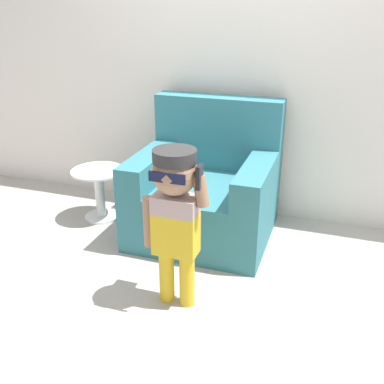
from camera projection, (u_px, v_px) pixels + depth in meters
The scene contains 5 objects.
ground_plane at pixel (217, 251), 3.30m from camera, with size 10.00×10.00×0.00m, color #ADA89E.
wall_back at pixel (248, 56), 3.46m from camera, with size 10.00×0.05×2.60m.
armchair at pixel (207, 190), 3.45m from camera, with size 1.01×0.95×1.01m.
person_child at pixel (175, 205), 2.50m from camera, with size 0.40×0.30×0.97m.
side_table at pixel (99, 189), 3.70m from camera, with size 0.43×0.43×0.43m.
Camera 1 is at (0.75, -2.76, 1.70)m, focal length 42.00 mm.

